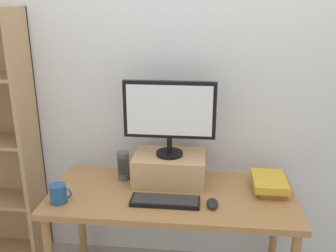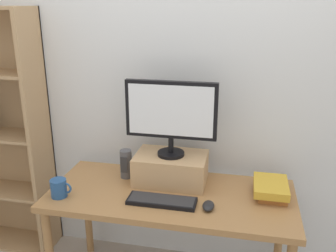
% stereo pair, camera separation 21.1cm
% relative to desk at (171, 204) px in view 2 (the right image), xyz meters
% --- Properties ---
extents(back_wall, '(7.00, 0.08, 2.60)m').
position_rel_desk_xyz_m(back_wall, '(0.00, 0.44, 0.68)').
color(back_wall, silver).
rests_on(back_wall, ground_plane).
extents(desk, '(1.43, 0.64, 0.70)m').
position_rel_desk_xyz_m(desk, '(0.00, 0.00, 0.00)').
color(desk, '#9E7042').
rests_on(desk, ground_plane).
extents(riser_box, '(0.43, 0.28, 0.18)m').
position_rel_desk_xyz_m(riser_box, '(-0.03, 0.14, 0.17)').
color(riser_box, tan).
rests_on(riser_box, desk).
extents(computer_monitor, '(0.54, 0.16, 0.45)m').
position_rel_desk_xyz_m(computer_monitor, '(-0.03, 0.14, 0.52)').
color(computer_monitor, black).
rests_on(computer_monitor, riser_box).
extents(keyboard, '(0.38, 0.13, 0.02)m').
position_rel_desk_xyz_m(keyboard, '(-0.03, -0.12, 0.09)').
color(keyboard, black).
rests_on(keyboard, desk).
extents(computer_mouse, '(0.06, 0.10, 0.04)m').
position_rel_desk_xyz_m(computer_mouse, '(0.23, -0.13, 0.10)').
color(computer_mouse, black).
rests_on(computer_mouse, desk).
extents(book_stack, '(0.19, 0.26, 0.08)m').
position_rel_desk_xyz_m(book_stack, '(0.57, 0.09, 0.12)').
color(book_stack, '#AD662D').
rests_on(book_stack, desk).
extents(coffee_mug, '(0.13, 0.09, 0.10)m').
position_rel_desk_xyz_m(coffee_mug, '(-0.61, -0.17, 0.13)').
color(coffee_mug, '#234C84').
rests_on(coffee_mug, desk).
extents(desk_speaker, '(0.07, 0.08, 0.18)m').
position_rel_desk_xyz_m(desk_speaker, '(-0.32, 0.14, 0.17)').
color(desk_speaker, '#4C4C51').
rests_on(desk_speaker, desk).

